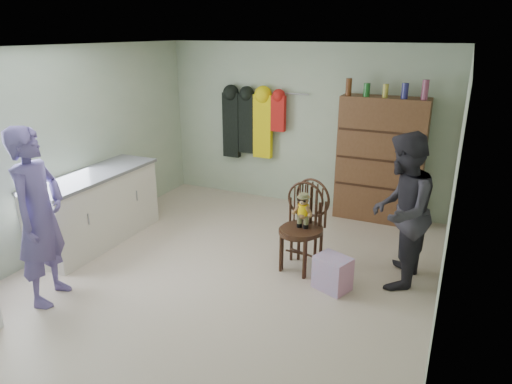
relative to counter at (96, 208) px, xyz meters
The scene contains 10 objects.
ground_plane 2.01m from the counter, ahead, with size 5.00×5.00×0.00m, color beige.
room_walls 2.30m from the counter, 15.25° to the left, with size 5.00×5.00×5.00m.
counter is the anchor object (origin of this frame).
chair_front 2.75m from the counter, ahead, with size 0.60×0.60×1.07m.
chair_far 2.70m from the counter, ahead, with size 0.48×0.48×1.03m.
striped_bag 3.16m from the counter, ahead, with size 0.36×0.28×0.38m, color pink.
person_left 1.43m from the counter, 68.07° to the right, with size 0.67×0.44×1.83m, color #5F5195.
person_right 3.79m from the counter, ahead, with size 0.83×0.64×1.70m, color #2D2B33.
dresser 3.96m from the counter, 35.69° to the left, with size 1.20×0.39×2.06m.
coat_rack 2.74m from the counter, 64.76° to the left, with size 1.42×0.12×1.09m.
Camera 1 is at (2.24, -4.17, 2.65)m, focal length 32.00 mm.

